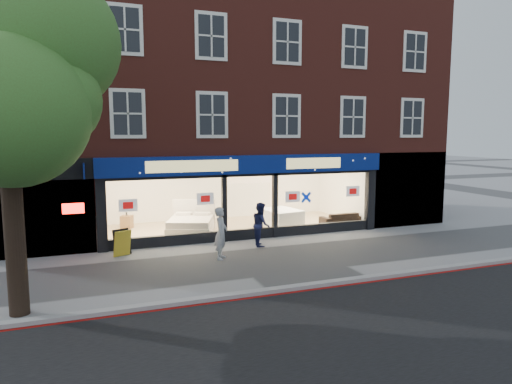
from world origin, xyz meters
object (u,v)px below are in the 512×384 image
pedestrian_blue (261,224)px  a_board (122,243)px  display_bed (191,224)px  sofa (341,218)px  pedestrian_grey (221,233)px  mattress_stack (281,217)px

pedestrian_blue → a_board: bearing=98.8°
display_bed → sofa: (6.61, -0.71, -0.07)m
sofa → pedestrian_grey: 7.23m
display_bed → sofa: bearing=14.5°
sofa → pedestrian_grey: pedestrian_grey is taller
mattress_stack → a_board: bearing=-159.8°
sofa → a_board: (-9.50, -1.70, 0.09)m
display_bed → a_board: bearing=-119.6°
mattress_stack → a_board: size_ratio=2.15×
display_bed → sofa: display_bed is taller
mattress_stack → sofa: (2.53, -0.87, -0.07)m
a_board → pedestrian_grey: (3.04, -1.50, 0.41)m
a_board → pedestrian_blue: (4.91, -0.32, 0.35)m
display_bed → mattress_stack: size_ratio=1.35×
mattress_stack → pedestrian_blue: pedestrian_blue is taller
display_bed → pedestrian_grey: 3.93m
pedestrian_grey → mattress_stack: bearing=-15.0°
pedestrian_grey → pedestrian_blue: pedestrian_grey is taller
sofa → pedestrian_blue: 5.04m
pedestrian_grey → pedestrian_blue: (1.87, 1.18, -0.06)m
a_board → display_bed: bearing=17.3°
sofa → pedestrian_blue: bearing=23.2°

